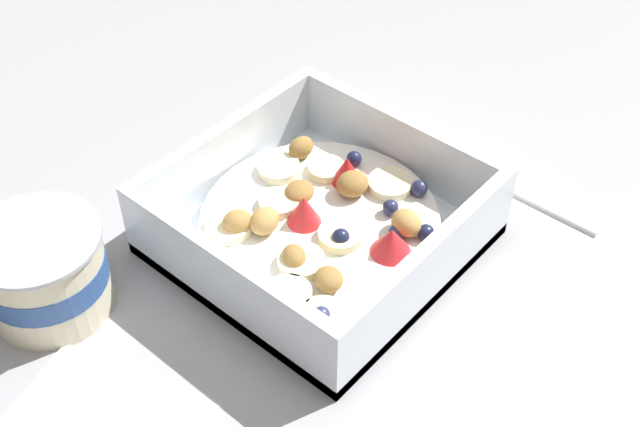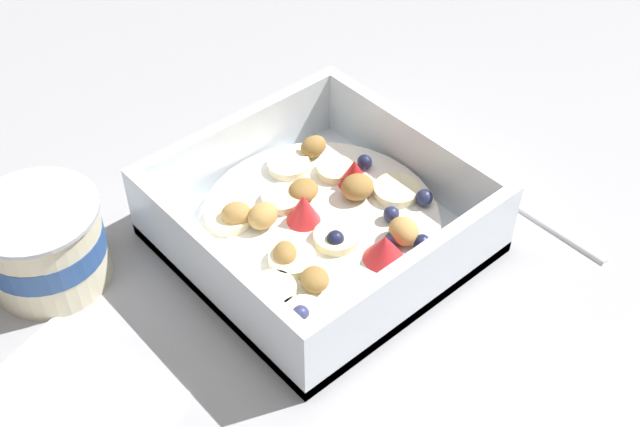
% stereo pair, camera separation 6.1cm
% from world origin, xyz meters
% --- Properties ---
extents(ground_plane, '(2.40, 2.40, 0.00)m').
position_xyz_m(ground_plane, '(0.00, 0.00, 0.00)').
color(ground_plane, '#9E9EA3').
extents(fruit_bowl, '(0.20, 0.20, 0.06)m').
position_xyz_m(fruit_bowl, '(-0.01, 0.01, 0.02)').
color(fruit_bowl, white).
rests_on(fruit_bowl, ground).
extents(spoon, '(0.03, 0.17, 0.01)m').
position_xyz_m(spoon, '(0.14, -0.03, 0.00)').
color(spoon, silver).
rests_on(spoon, ground).
extents(yogurt_cup, '(0.09, 0.09, 0.07)m').
position_xyz_m(yogurt_cup, '(-0.18, 0.11, 0.03)').
color(yogurt_cup, beige).
rests_on(yogurt_cup, ground).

